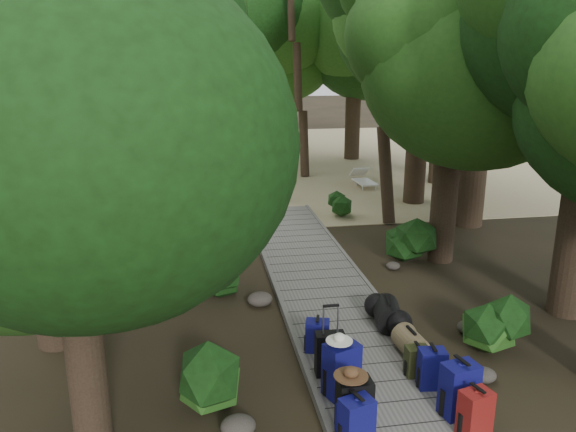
{
  "coord_description": "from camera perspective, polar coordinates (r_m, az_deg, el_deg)",
  "views": [
    {
      "loc": [
        -2.48,
        -9.86,
        4.67
      ],
      "look_at": [
        -0.34,
        2.87,
        1.0
      ],
      "focal_mm": 35.0,
      "sensor_mm": 36.0,
      "label": 1
    }
  ],
  "objects": [
    {
      "name": "backpack_left_d",
      "position": [
        9.16,
        3.01,
        -11.89
      ],
      "size": [
        0.43,
        0.36,
        0.57
      ],
      "primitive_type": null,
      "rotation": [
        0.0,
        0.0,
        -0.28
      ],
      "color": "navy",
      "rests_on": "boardwalk"
    },
    {
      "name": "rock_right_d",
      "position": [
        15.35,
        12.23,
        -1.63
      ],
      "size": [
        0.54,
        0.49,
        0.3
      ],
      "primitive_type": null,
      "color": "#4C473F",
      "rests_on": "ground"
    },
    {
      "name": "tree_right_d",
      "position": [
        16.42,
        19.54,
        19.72
      ],
      "size": [
        6.56,
        6.56,
        12.03
      ],
      "primitive_type": null,
      "color": "black",
      "rests_on": "ground"
    },
    {
      "name": "tree_right_e",
      "position": [
        18.55,
        13.54,
        16.2
      ],
      "size": [
        5.46,
        5.46,
        9.82
      ],
      "primitive_type": null,
      "color": "black",
      "rests_on": "ground"
    },
    {
      "name": "rock_right_c",
      "position": [
        13.03,
        10.63,
        -4.99
      ],
      "size": [
        0.32,
        0.29,
        0.18
      ],
      "primitive_type": null,
      "color": "#4C473F",
      "rests_on": "ground"
    },
    {
      "name": "hat_brown",
      "position": [
        7.14,
        6.42,
        -15.43
      ],
      "size": [
        0.43,
        0.43,
        0.13
      ],
      "primitive_type": null,
      "color": "#51351E",
      "rests_on": "backpack_left_b"
    },
    {
      "name": "suitcase_on_boardwalk",
      "position": [
        8.54,
        4.27,
        -13.78
      ],
      "size": [
        0.44,
        0.26,
        0.66
      ],
      "primitive_type": null,
      "rotation": [
        0.0,
        0.0,
        -0.06
      ],
      "color": "black",
      "rests_on": "boardwalk"
    },
    {
      "name": "rock_left_a",
      "position": [
        7.67,
        -5.09,
        -20.49
      ],
      "size": [
        0.46,
        0.41,
        0.25
      ],
      "primitive_type": null,
      "color": "#4C473F",
      "rests_on": "ground"
    },
    {
      "name": "rock_right_b",
      "position": [
        10.48,
        17.9,
        -10.71
      ],
      "size": [
        0.42,
        0.38,
        0.23
      ],
      "primitive_type": null,
      "color": "#4C473F",
      "rests_on": "ground"
    },
    {
      "name": "rock_right_a",
      "position": [
        9.15,
        19.25,
        -15.01
      ],
      "size": [
        0.38,
        0.34,
        0.21
      ],
      "primitive_type": null,
      "color": "#4C473F",
      "rests_on": "ground"
    },
    {
      "name": "backpack_right_d",
      "position": [
        8.74,
        12.96,
        -14.02
      ],
      "size": [
        0.33,
        0.24,
        0.5
      ],
      "primitive_type": null,
      "rotation": [
        0.0,
        0.0,
        -0.02
      ],
      "color": "#333619",
      "rests_on": "boardwalk"
    },
    {
      "name": "tree_right_c",
      "position": [
        13.12,
        16.5,
        13.52
      ],
      "size": [
        4.94,
        4.94,
        8.55
      ],
      "primitive_type": null,
      "color": "black",
      "rests_on": "ground"
    },
    {
      "name": "shrub_right_b",
      "position": [
        13.46,
        11.86,
        -2.48
      ],
      "size": [
        1.13,
        1.13,
        1.02
      ],
      "primitive_type": null,
      "color": "#215018",
      "rests_on": "ground"
    },
    {
      "name": "tree_back_b",
      "position": [
        26.29,
        -0.75,
        15.46
      ],
      "size": [
        5.02,
        5.02,
        8.97
      ],
      "primitive_type": null,
      "color": "black",
      "rests_on": "ground"
    },
    {
      "name": "hat_white",
      "position": [
        7.76,
        5.24,
        -12.14
      ],
      "size": [
        0.37,
        0.37,
        0.12
      ],
      "primitive_type": null,
      "color": "silver",
      "rests_on": "backpack_left_c"
    },
    {
      "name": "duffel_right_black",
      "position": [
        10.07,
        10.07,
        -9.76
      ],
      "size": [
        0.62,
        0.83,
        0.47
      ],
      "primitive_type": null,
      "rotation": [
        0.0,
        0.0,
        -0.21
      ],
      "color": "black",
      "rests_on": "boardwalk"
    },
    {
      "name": "palm_right_c",
      "position": [
        22.55,
        2.39,
        13.92
      ],
      "size": [
        4.91,
        4.91,
        7.82
      ],
      "primitive_type": null,
      "color": "#1B4413",
      "rests_on": "ground"
    },
    {
      "name": "backpack_right_c",
      "position": [
        8.48,
        14.41,
        -14.59
      ],
      "size": [
        0.4,
        0.31,
        0.64
      ],
      "primitive_type": null,
      "rotation": [
        0.0,
        0.0,
        -0.11
      ],
      "color": "navy",
      "rests_on": "boardwalk"
    },
    {
      "name": "shrub_right_c",
      "position": [
        16.98,
        5.59,
        0.99
      ],
      "size": [
        0.74,
        0.74,
        0.67
      ],
      "primitive_type": null,
      "color": "#215018",
      "rests_on": "ground"
    },
    {
      "name": "tree_left_b",
      "position": [
        9.41,
        -25.32,
        15.81
      ],
      "size": [
        5.44,
        5.44,
        9.79
      ],
      "primitive_type": null,
      "color": "black",
      "rests_on": "ground"
    },
    {
      "name": "shrub_left_b",
      "position": [
        11.55,
        -7.15,
        -5.97
      ],
      "size": [
        0.88,
        0.88,
        0.8
      ],
      "primitive_type": null,
      "color": "#215018",
      "rests_on": "ground"
    },
    {
      "name": "backpack_left_b",
      "position": [
        7.43,
        6.76,
        -18.27
      ],
      "size": [
        0.43,
        0.31,
        0.78
      ],
      "primitive_type": null,
      "rotation": [
        0.0,
        0.0,
        0.02
      ],
      "color": "black",
      "rests_on": "boardwalk"
    },
    {
      "name": "rock_left_c",
      "position": [
        11.02,
        -2.87,
        -8.44
      ],
      "size": [
        0.49,
        0.44,
        0.27
      ],
      "primitive_type": null,
      "color": "#4C473F",
      "rests_on": "ground"
    },
    {
      "name": "tree_left_a",
      "position": [
        6.49,
        -21.47,
        1.85
      ],
      "size": [
        3.86,
        3.86,
        6.44
      ],
      "primitive_type": null,
      "color": "black",
      "rests_on": "ground"
    },
    {
      "name": "shrub_left_c",
      "position": [
        14.66,
        -11.06,
        -0.74
      ],
      "size": [
        1.23,
        1.23,
        1.11
      ],
      "primitive_type": null,
      "color": "#215018",
      "rests_on": "ground"
    },
    {
      "name": "shrub_right_a",
      "position": [
        9.88,
        20.15,
        -10.09
      ],
      "size": [
        1.12,
        1.12,
        1.01
      ],
      "primitive_type": null,
      "color": "#215018",
      "rests_on": "ground"
    },
    {
      "name": "tree_back_d",
      "position": [
        25.13,
        -17.79,
        13.14
      ],
      "size": [
        4.55,
        4.55,
        7.59
      ],
      "primitive_type": null,
      "color": "black",
      "rests_on": "ground"
    },
    {
      "name": "backpack_left_c",
      "position": [
        8.05,
        5.46,
        -15.0
      ],
      "size": [
        0.55,
        0.47,
        0.85
      ],
      "primitive_type": null,
      "rotation": [
        0.0,
        0.0,
        0.37
      ],
      "color": "navy",
      "rests_on": "boardwalk"
    },
    {
      "name": "sun_lounger",
      "position": [
        20.97,
        7.83,
        3.78
      ],
      "size": [
        0.73,
        1.95,
        0.62
      ],
      "primitive_type": null,
      "rotation": [
        0.0,
        0.0,
        0.06
      ],
      "color": "silver",
      "rests_on": "sand_beach"
    },
    {
      "name": "tree_left_c",
      "position": [
        12.71,
        -14.29,
        13.45
      ],
      "size": [
        4.87,
        4.87,
        8.47
      ],
      "primitive_type": null,
      "color": "black",
      "rests_on": "ground"
    },
    {
      "name": "rock_left_b",
      "position": [
        9.31,
        -7.8,
        -13.6
      ],
      "size": [
        0.4,
        0.36,
        0.22
      ],
      "primitive_type": null,
      "color": "#4C473F",
      "rests_on": "ground"
    },
    {
      "name": "backpack_right_a",
      "position": [
        7.68,
        18.5,
        -18.27
      ],
      "size": [
        0.43,
        0.36,
        0.68
      ],
      "primitive_type": null,
      "rotation": [
        0.0,
        0.0,
        0.26
      ],
      "color": "maroon",
      "rests_on": "boardwalk"
    },
    {
      "name": "palm_left_a",
      "position": [
        16.09,
        -17.26,
        10.73
      ],
      "size": [
        4.3,
        4.3,
        6.84
      ],
      "primitive_type": null,
      "color": "#1B4413",
      "rests_on": "ground"
    },
    {
      "name": "shrub_left_a",
      "position": [
        7.86,
        -8.77,
        -16.68
      ],
      "size": [
        1.02,
        1.02,
        0.92
      ],
      "primitive_type": null,
      "color": "#215018",
      "rests_on": "ground"
    },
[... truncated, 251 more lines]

